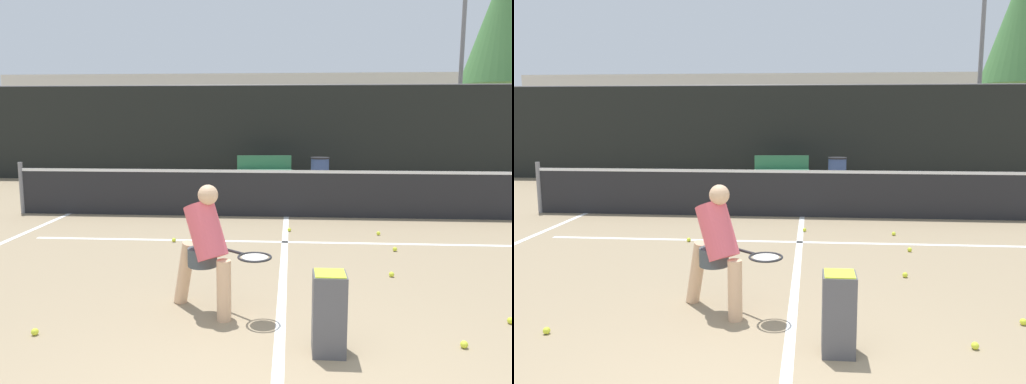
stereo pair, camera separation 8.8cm
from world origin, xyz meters
The scene contains 20 objects.
court_service_line centered at (0.00, 5.10, 0.00)m, with size 8.25×0.10×0.01m, color white.
court_center_mark centered at (0.00, 3.84, 0.00)m, with size 0.10×6.64×0.01m, color white.
net centered at (0.00, 7.16, 0.51)m, with size 11.09×0.09×1.07m.
fence_back centered at (0.00, 12.98, 1.49)m, with size 24.00×0.06×2.98m.
player_practicing centered at (-0.76, 2.12, 0.71)m, with size 1.18×0.73×1.34m.
tennis_ball_scattered_0 centered at (1.61, 1.49, 0.03)m, with size 0.07×0.07×0.07m, color #D1E033.
tennis_ball_scattered_1 centered at (2.24, 2.05, 0.03)m, with size 0.07×0.07×0.07m, color #D1E033.
tennis_ball_scattered_2 centered at (-2.26, 1.48, 0.03)m, with size 0.07×0.07×0.07m, color #D1E033.
tennis_ball_scattered_3 centered at (1.36, 3.43, 0.03)m, with size 0.07×0.07×0.07m, color #D1E033.
tennis_ball_scattered_4 centered at (1.58, 5.69, 0.03)m, with size 0.07×0.07×0.07m, color #D1E033.
tennis_ball_scattered_5 centered at (-1.79, 4.99, 0.03)m, with size 0.07×0.07×0.07m, color #D1E033.
tennis_ball_scattered_6 centered at (1.65, 4.66, 0.03)m, with size 0.07×0.07×0.07m, color #D1E033.
tennis_ball_scattered_7 centered at (0.07, 5.86, 0.03)m, with size 0.07×0.07×0.07m, color #D1E033.
ball_hopper centered at (0.42, 1.32, 0.37)m, with size 0.28×0.28×0.71m.
courtside_bench centered at (-0.70, 11.97, 0.47)m, with size 1.64×0.51×0.86m.
trash_bin centered at (0.92, 11.63, 0.43)m, with size 0.54×0.54×0.85m.
parked_car centered at (-4.46, 15.79, 0.56)m, with size 1.66×4.68×1.33m.
floodlight_mast centered at (6.53, 17.29, 4.87)m, with size 1.10×0.24×7.53m.
tree_west centered at (8.48, 18.76, 5.64)m, with size 3.00×3.00×8.00m.
building_far centered at (0.00, 28.98, 2.30)m, with size 36.00×2.40×4.59m, color beige.
Camera 1 is at (0.09, -2.72, 1.99)m, focal length 35.00 mm.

